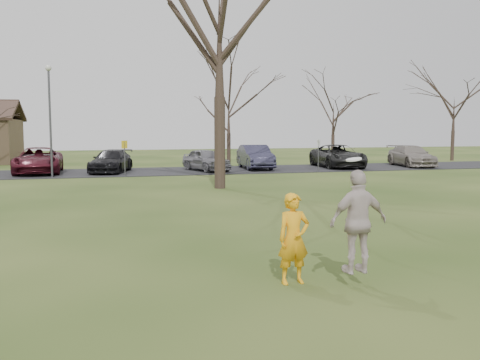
{
  "coord_description": "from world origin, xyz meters",
  "views": [
    {
      "loc": [
        -3.32,
        -8.33,
        2.78
      ],
      "look_at": [
        0.0,
        4.0,
        1.5
      ],
      "focal_mm": 38.74,
      "sensor_mm": 36.0,
      "label": 1
    }
  ],
  "objects_px": {
    "player_defender": "(294,239)",
    "big_tree": "(219,34)",
    "car_6": "(338,156)",
    "car_2": "(38,160)",
    "car_3": "(111,161)",
    "catching_play": "(358,222)",
    "car_7": "(411,156)",
    "lamp_post": "(50,107)",
    "car_4": "(206,160)",
    "car_5": "(255,157)"
  },
  "relations": [
    {
      "from": "car_3",
      "to": "lamp_post",
      "type": "xyz_separation_m",
      "value": [
        -3.29,
        -2.39,
        3.24
      ]
    },
    {
      "from": "big_tree",
      "to": "catching_play",
      "type": "bearing_deg",
      "value": -93.82
    },
    {
      "from": "player_defender",
      "to": "car_4",
      "type": "bearing_deg",
      "value": 79.28
    },
    {
      "from": "car_2",
      "to": "car_4",
      "type": "height_order",
      "value": "car_2"
    },
    {
      "from": "car_5",
      "to": "catching_play",
      "type": "bearing_deg",
      "value": -99.11
    },
    {
      "from": "car_7",
      "to": "catching_play",
      "type": "relative_size",
      "value": 2.53
    },
    {
      "from": "player_defender",
      "to": "car_4",
      "type": "xyz_separation_m",
      "value": [
        3.29,
        24.29,
        -0.06
      ]
    },
    {
      "from": "car_7",
      "to": "car_3",
      "type": "bearing_deg",
      "value": -171.54
    },
    {
      "from": "player_defender",
      "to": "car_2",
      "type": "xyz_separation_m",
      "value": [
        -6.97,
        25.08,
        0.01
      ]
    },
    {
      "from": "car_7",
      "to": "car_6",
      "type": "bearing_deg",
      "value": -174.68
    },
    {
      "from": "player_defender",
      "to": "car_3",
      "type": "relative_size",
      "value": 0.34
    },
    {
      "from": "player_defender",
      "to": "car_4",
      "type": "distance_m",
      "value": 24.51
    },
    {
      "from": "car_2",
      "to": "car_7",
      "type": "bearing_deg",
      "value": -2.22
    },
    {
      "from": "big_tree",
      "to": "car_4",
      "type": "bearing_deg",
      "value": 82.46
    },
    {
      "from": "car_3",
      "to": "car_6",
      "type": "height_order",
      "value": "car_6"
    },
    {
      "from": "car_2",
      "to": "lamp_post",
      "type": "height_order",
      "value": "lamp_post"
    },
    {
      "from": "catching_play",
      "to": "big_tree",
      "type": "height_order",
      "value": "big_tree"
    },
    {
      "from": "car_5",
      "to": "car_7",
      "type": "bearing_deg",
      "value": 0.39
    },
    {
      "from": "car_3",
      "to": "car_6",
      "type": "bearing_deg",
      "value": 16.32
    },
    {
      "from": "player_defender",
      "to": "big_tree",
      "type": "bearing_deg",
      "value": 79.16
    },
    {
      "from": "car_4",
      "to": "big_tree",
      "type": "distance_m",
      "value": 11.42
    },
    {
      "from": "car_4",
      "to": "lamp_post",
      "type": "xyz_separation_m",
      "value": [
        -9.25,
        -1.98,
        3.21
      ]
    },
    {
      "from": "car_3",
      "to": "car_2",
      "type": "bearing_deg",
      "value": -169.08
    },
    {
      "from": "car_3",
      "to": "car_6",
      "type": "distance_m",
      "value": 15.51
    },
    {
      "from": "lamp_post",
      "to": "car_4",
      "type": "bearing_deg",
      "value": 12.09
    },
    {
      "from": "car_3",
      "to": "catching_play",
      "type": "distance_m",
      "value": 25.45
    },
    {
      "from": "car_5",
      "to": "car_7",
      "type": "xyz_separation_m",
      "value": [
        11.61,
        -0.68,
        -0.06
      ]
    },
    {
      "from": "catching_play",
      "to": "car_6",
      "type": "bearing_deg",
      "value": 64.94
    },
    {
      "from": "car_2",
      "to": "catching_play",
      "type": "xyz_separation_m",
      "value": [
        7.98,
        -25.55,
        0.33
      ]
    },
    {
      "from": "car_3",
      "to": "catching_play",
      "type": "relative_size",
      "value": 2.35
    },
    {
      "from": "car_2",
      "to": "lamp_post",
      "type": "distance_m",
      "value": 4.3
    },
    {
      "from": "player_defender",
      "to": "catching_play",
      "type": "height_order",
      "value": "catching_play"
    },
    {
      "from": "car_6",
      "to": "car_7",
      "type": "xyz_separation_m",
      "value": [
        5.63,
        -0.38,
        -0.05
      ]
    },
    {
      "from": "lamp_post",
      "to": "car_5",
      "type": "bearing_deg",
      "value": 12.29
    },
    {
      "from": "car_7",
      "to": "lamp_post",
      "type": "bearing_deg",
      "value": -165.83
    },
    {
      "from": "car_3",
      "to": "big_tree",
      "type": "distance_m",
      "value": 12.62
    },
    {
      "from": "player_defender",
      "to": "car_7",
      "type": "distance_m",
      "value": 30.62
    },
    {
      "from": "car_4",
      "to": "car_3",
      "type": "bearing_deg",
      "value": 158.57
    },
    {
      "from": "car_2",
      "to": "car_5",
      "type": "xyz_separation_m",
      "value": [
        13.82,
        0.02,
        0.01
      ]
    },
    {
      "from": "car_2",
      "to": "lamp_post",
      "type": "xyz_separation_m",
      "value": [
        1.0,
        -2.77,
        3.14
      ]
    },
    {
      "from": "car_6",
      "to": "lamp_post",
      "type": "height_order",
      "value": "lamp_post"
    },
    {
      "from": "car_5",
      "to": "lamp_post",
      "type": "bearing_deg",
      "value": -163.96
    },
    {
      "from": "car_2",
      "to": "car_5",
      "type": "height_order",
      "value": "car_5"
    },
    {
      "from": "player_defender",
      "to": "lamp_post",
      "type": "relative_size",
      "value": 0.26
    },
    {
      "from": "car_7",
      "to": "car_5",
      "type": "bearing_deg",
      "value": -174.14
    },
    {
      "from": "car_3",
      "to": "lamp_post",
      "type": "bearing_deg",
      "value": -128.05
    },
    {
      "from": "car_6",
      "to": "car_2",
      "type": "bearing_deg",
      "value": -175.78
    },
    {
      "from": "player_defender",
      "to": "big_tree",
      "type": "relative_size",
      "value": 0.12
    },
    {
      "from": "car_2",
      "to": "catching_play",
      "type": "relative_size",
      "value": 2.8
    },
    {
      "from": "lamp_post",
      "to": "catching_play",
      "type": "bearing_deg",
      "value": -72.97
    }
  ]
}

